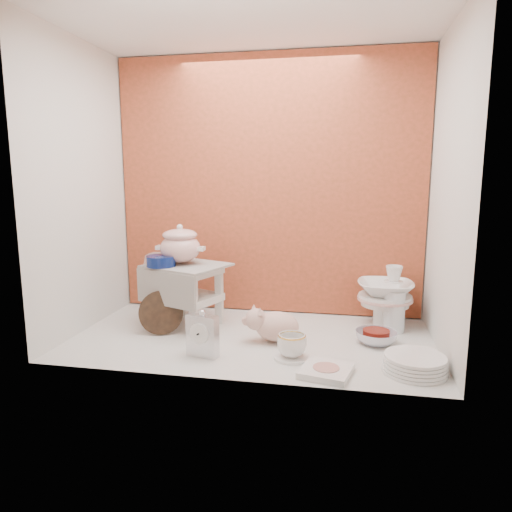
# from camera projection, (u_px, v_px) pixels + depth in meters

# --- Properties ---
(ground) EXTENTS (1.80, 1.80, 0.00)m
(ground) POSITION_uv_depth(u_px,v_px,m) (251.00, 338.00, 2.37)
(ground) COLOR silver
(ground) RESTS_ON ground
(niche_shell) EXTENTS (1.86, 1.03, 1.53)m
(niche_shell) POSITION_uv_depth(u_px,v_px,m) (258.00, 152.00, 2.38)
(niche_shell) COLOR #BE4B2F
(niche_shell) RESTS_ON ground
(step_stool) EXTENTS (0.50, 0.46, 0.34)m
(step_stool) POSITION_uv_depth(u_px,v_px,m) (188.00, 295.00, 2.55)
(step_stool) COLOR silver
(step_stool) RESTS_ON ground
(soup_tureen) EXTENTS (0.30, 0.30, 0.22)m
(soup_tureen) POSITION_uv_depth(u_px,v_px,m) (180.00, 244.00, 2.52)
(soup_tureen) COLOR white
(soup_tureen) RESTS_ON step_stool
(cobalt_bowl) EXTENTS (0.19, 0.19, 0.06)m
(cobalt_bowl) POSITION_uv_depth(u_px,v_px,m) (161.00, 261.00, 2.47)
(cobalt_bowl) COLOR #0B1953
(cobalt_bowl) RESTS_ON step_stool
(floral_platter) EXTENTS (0.35, 0.14, 0.35)m
(floral_platter) POSITION_uv_depth(u_px,v_px,m) (158.00, 280.00, 2.90)
(floral_platter) COLOR silver
(floral_platter) RESTS_ON ground
(blue_white_vase) EXTENTS (0.23, 0.23, 0.23)m
(blue_white_vase) POSITION_uv_depth(u_px,v_px,m) (177.00, 293.00, 2.81)
(blue_white_vase) COLOR silver
(blue_white_vase) RESTS_ON ground
(lacquer_tray) EXTENTS (0.24, 0.14, 0.22)m
(lacquer_tray) POSITION_uv_depth(u_px,v_px,m) (161.00, 313.00, 2.41)
(lacquer_tray) COLOR black
(lacquer_tray) RESTS_ON ground
(mantel_clock) EXTENTS (0.15, 0.08, 0.21)m
(mantel_clock) POSITION_uv_depth(u_px,v_px,m) (202.00, 334.00, 2.11)
(mantel_clock) COLOR silver
(mantel_clock) RESTS_ON ground
(plush_pig) EXTENTS (0.31, 0.23, 0.17)m
(plush_pig) POSITION_uv_depth(u_px,v_px,m) (277.00, 326.00, 2.30)
(plush_pig) COLOR #D4A595
(plush_pig) RESTS_ON ground
(teacup_saucer) EXTENTS (0.21, 0.21, 0.01)m
(teacup_saucer) POSITION_uv_depth(u_px,v_px,m) (292.00, 357.00, 2.10)
(teacup_saucer) COLOR white
(teacup_saucer) RESTS_ON ground
(gold_rim_teacup) EXTENTS (0.16, 0.16, 0.10)m
(gold_rim_teacup) POSITION_uv_depth(u_px,v_px,m) (292.00, 345.00, 2.09)
(gold_rim_teacup) COLOR white
(gold_rim_teacup) RESTS_ON teacup_saucer
(lattice_dish) EXTENTS (0.24, 0.24, 0.03)m
(lattice_dish) POSITION_uv_depth(u_px,v_px,m) (326.00, 371.00, 1.93)
(lattice_dish) COLOR white
(lattice_dish) RESTS_ON ground
(dinner_plate_stack) EXTENTS (0.27, 0.27, 0.07)m
(dinner_plate_stack) POSITION_uv_depth(u_px,v_px,m) (415.00, 364.00, 1.95)
(dinner_plate_stack) COLOR white
(dinner_plate_stack) RESTS_ON ground
(crystal_bowl) EXTENTS (0.21, 0.21, 0.06)m
(crystal_bowl) POSITION_uv_depth(u_px,v_px,m) (376.00, 337.00, 2.28)
(crystal_bowl) COLOR silver
(crystal_bowl) RESTS_ON ground
(clear_glass_vase) EXTENTS (0.11, 0.11, 0.22)m
(clear_glass_vase) POSITION_uv_depth(u_px,v_px,m) (394.00, 311.00, 2.45)
(clear_glass_vase) COLOR silver
(clear_glass_vase) RESTS_ON ground
(porcelain_tower) EXTENTS (0.30, 0.30, 0.34)m
(porcelain_tower) POSITION_uv_depth(u_px,v_px,m) (385.00, 296.00, 2.52)
(porcelain_tower) COLOR white
(porcelain_tower) RESTS_ON ground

